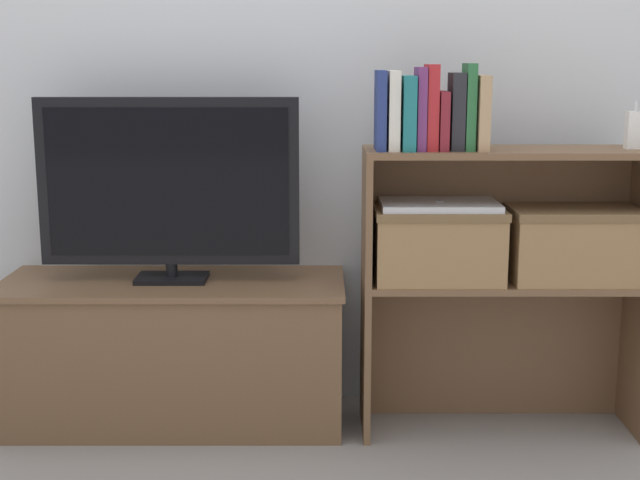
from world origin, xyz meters
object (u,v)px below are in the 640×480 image
Objects in this scene: book_forest at (469,107)px; storage_basket_right at (574,241)px; tv at (169,185)px; book_plum at (420,109)px; laptop at (439,205)px; book_crimson at (431,107)px; book_charcoal at (456,112)px; storage_basket_left at (438,241)px; tv_stand at (175,351)px; book_tan at (481,113)px; baby_monitor at (635,130)px; book_navy at (380,110)px; book_maroon at (442,121)px; book_teal at (408,113)px; book_ivory at (393,111)px.

book_forest is 0.52m from storage_basket_right.
tv is 3.20× the size of book_forest.
book_plum reaches higher than laptop.
book_crimson reaches higher than laptop.
storage_basket_left is (-0.04, 0.02, -0.39)m from book_charcoal.
book_tan reaches higher than tv_stand.
baby_monitor is at bearing 2.92° from book_crimson.
book_tan is at bearing 0.00° from book_navy.
book_navy reaches higher than book_maroon.
book_navy is 0.15m from book_crimson.
laptop is at bearing 180.00° from storage_basket_right.
book_charcoal is at bearing 180.00° from book_forest.
laptop is at bearing -5.22° from tv.
baby_monitor is at bearing 1.49° from storage_basket_left.
storage_basket_left is at bearing 9.04° from book_teal.
book_maroon is 0.76× the size of book_charcoal.
book_tan is (0.18, 0.00, -0.01)m from book_plum.
book_tan is at bearing -8.09° from storage_basket_left.
book_plum is 0.18m from book_tan.
book_tan is (0.15, 0.00, -0.02)m from book_crimson.
book_plum reaches higher than storage_basket_left.
tv_stand is 1.00m from book_navy.
laptop is at bearing 168.11° from book_forest.
storage_basket_right is at bearing 1.56° from book_navy.
book_navy is 0.04m from book_ivory.
tv_stand is 1.11m from book_maroon.
book_plum is 0.64m from baby_monitor.
book_maroon is 0.25m from laptop.
tv_stand is at bearing 174.10° from book_forest.
book_maroon is at bearing 0.00° from book_navy.
laptop is (0.82, -0.08, -0.05)m from tv.
book_navy reaches higher than book_charcoal.
book_maroon is 0.79× the size of book_tan.
book_tan is 0.56× the size of storage_basket_right.
baby_monitor is at bearing 2.63° from book_teal.
book_charcoal is at bearing -0.00° from book_maroon.
book_navy is at bearing -174.93° from storage_basket_left.
tv reaches higher than baby_monitor.
baby_monitor is (0.76, 0.03, -0.06)m from book_navy.
book_forest is 0.41m from storage_basket_left.
book_ivory is 1.06× the size of book_tan.
book_navy is 0.29m from book_tan.
book_navy is 0.66× the size of laptop.
tv is 0.69m from book_navy.
book_tan reaches higher than book_maroon.
storage_basket_right is (0.37, 0.02, -0.39)m from book_charcoal.
tv_stand is 0.96m from laptop.
storage_basket_left is (0.82, -0.08, -0.16)m from tv.
book_crimson is at bearing 0.00° from book_plum.
book_plum is 0.68× the size of laptop.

